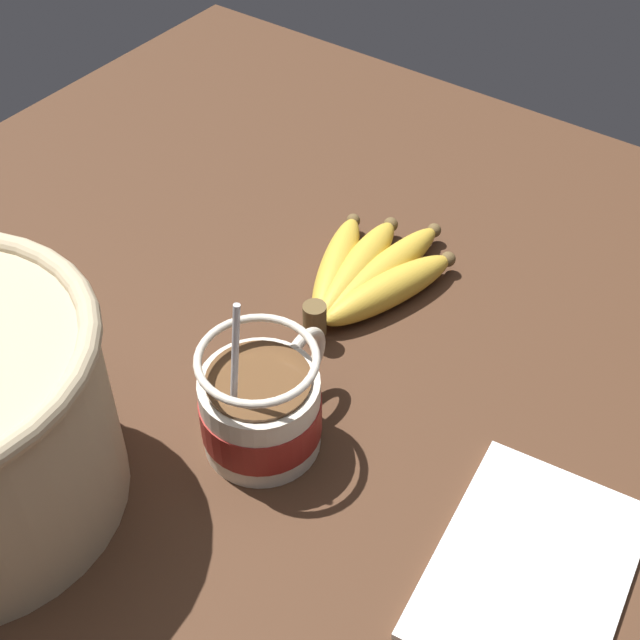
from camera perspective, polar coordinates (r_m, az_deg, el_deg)
table at (r=71.76cm, az=-1.91°, el=-6.82°), size 104.73×104.73×3.41cm
coffee_mug at (r=66.10cm, az=-4.01°, el=-5.48°), size 12.47×9.07×15.44cm
banana_bunch at (r=79.69cm, az=2.99°, el=2.89°), size 18.94×13.17×4.02cm
napkin at (r=63.70cm, az=13.34°, el=-15.28°), size 18.93×14.30×0.60cm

